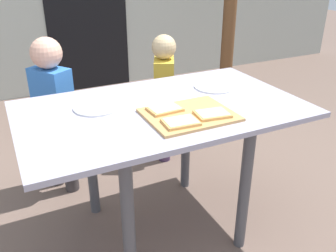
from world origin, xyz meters
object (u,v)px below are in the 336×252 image
object	(u,v)px
pizza_slice_near_right	(212,114)
child_right	(164,90)
plate_white_left	(97,107)
plate_white_right	(215,87)
dining_table	(162,126)
pizza_slice_near_left	(181,122)
cutting_board	(189,115)
pizza_slice_far_left	(165,109)
child_left	(54,106)

from	to	relation	value
pizza_slice_near_right	child_right	size ratio (longest dim) A/B	0.18
pizza_slice_near_right	plate_white_left	distance (m)	0.57
plate_white_right	pizza_slice_near_right	bearing A→B (deg)	-123.91
dining_table	pizza_slice_near_right	distance (m)	0.30
dining_table	pizza_slice_near_left	xyz separation A→B (m)	(-0.02, -0.24, 0.13)
cutting_board	plate_white_right	size ratio (longest dim) A/B	1.77
plate_white_right	plate_white_left	distance (m)	0.69
pizza_slice_far_left	pizza_slice_near_left	world-z (taller)	same
pizza_slice_near_right	plate_white_left	bearing A→B (deg)	141.87
plate_white_left	child_right	size ratio (longest dim) A/B	0.24
pizza_slice_far_left	child_right	world-z (taller)	child_right
cutting_board	pizza_slice_near_right	xyz separation A→B (m)	(0.09, -0.07, 0.01)
pizza_slice_near_right	pizza_slice_near_left	bearing A→B (deg)	-175.15
cutting_board	child_right	size ratio (longest dim) A/B	0.43
pizza_slice_near_left	plate_white_right	xyz separation A→B (m)	(0.41, 0.37, -0.02)
child_right	pizza_slice_near_left	bearing A→B (deg)	-111.39
plate_white_left	child_right	distance (m)	0.95
pizza_slice_near_left	plate_white_left	world-z (taller)	pizza_slice_near_left
child_left	child_right	world-z (taller)	child_left
pizza_slice_near_left	child_left	xyz separation A→B (m)	(-0.41, 0.91, -0.18)
dining_table	pizza_slice_near_left	bearing A→B (deg)	-95.22
pizza_slice_near_right	child_right	world-z (taller)	child_right
pizza_slice_near_left	child_right	distance (m)	1.10
child_right	cutting_board	bearing A→B (deg)	-108.32
pizza_slice_far_left	pizza_slice_near_left	xyz separation A→B (m)	(-0.00, -0.17, 0.00)
child_left	pizza_slice_far_left	bearing A→B (deg)	-61.22
child_left	child_right	distance (m)	0.81
pizza_slice_near_right	dining_table	bearing A→B (deg)	123.59
pizza_slice_near_left	child_right	world-z (taller)	child_right
pizza_slice_near_left	pizza_slice_near_right	distance (m)	0.17
dining_table	child_left	world-z (taller)	child_left
child_right	dining_table	bearing A→B (deg)	-116.02
pizza_slice_near_right	plate_white_right	size ratio (longest dim) A/B	0.73
dining_table	plate_white_left	bearing A→B (deg)	157.25
cutting_board	child_left	bearing A→B (deg)	120.96
pizza_slice_near_right	plate_white_right	xyz separation A→B (m)	(0.24, 0.36, -0.02)
plate_white_right	child_right	size ratio (longest dim) A/B	0.24
plate_white_right	child_right	bearing A→B (deg)	92.05
pizza_slice_near_right	child_left	distance (m)	1.09
pizza_slice_near_right	child_left	xyz separation A→B (m)	(-0.58, 0.90, -0.18)
dining_table	pizza_slice_near_left	size ratio (longest dim) A/B	8.70
child_right	plate_white_right	bearing A→B (deg)	-87.95
dining_table	pizza_slice_near_right	bearing A→B (deg)	-56.41
dining_table	plate_white_right	world-z (taller)	plate_white_right
child_left	child_right	bearing A→B (deg)	6.23
plate_white_left	child_right	xyz separation A→B (m)	(0.67, 0.63, -0.22)
plate_white_right	plate_white_left	size ratio (longest dim) A/B	1.00
plate_white_left	child_left	distance (m)	0.59
dining_table	child_left	distance (m)	0.80
plate_white_left	child_left	world-z (taller)	child_left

